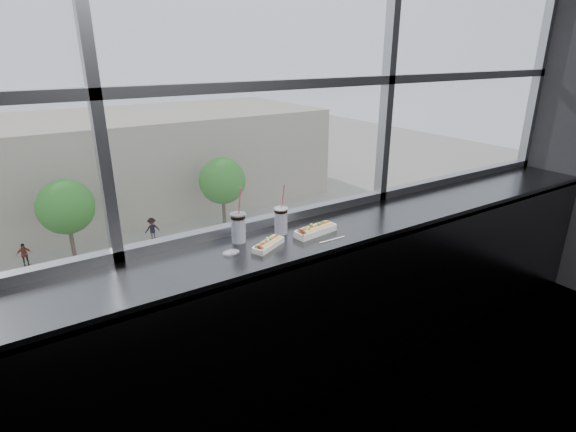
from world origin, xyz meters
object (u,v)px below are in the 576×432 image
hotdog_tray_right (315,230)px  tree_right (222,181)px  soda_cup_left (238,226)px  pedestrian_b (24,252)px  car_near_d (193,313)px  car_far_b (95,268)px  loose_straw (332,240)px  soda_cup_right (281,219)px  pedestrian_c (152,227)px  tree_center (66,207)px  car_far_c (264,226)px  wrapper (231,252)px  car_near_c (61,357)px  hotdog_tray_left (268,244)px

hotdog_tray_right → tree_right: size_ratio=0.05×
soda_cup_left → tree_right: soda_cup_left is taller
soda_cup_left → pedestrian_b: (-1.03, 29.00, -11.23)m
car_near_d → car_far_b: bearing=18.9°
loose_straw → tree_right: (12.27, 28.44, -8.32)m
soda_cup_right → pedestrian_c: size_ratio=0.16×
car_near_d → tree_right: bearing=-33.3°
tree_center → tree_right: (10.98, 0.00, 0.00)m
hotdog_tray_right → soda_cup_right: size_ratio=0.93×
soda_cup_right → loose_straw: bearing=-52.8°
soda_cup_left → car_near_d: soda_cup_left is taller
soda_cup_left → car_far_b: soda_cup_left is taller
car_far_c → tree_center: tree_center is taller
pedestrian_b → wrapper: bearing=-88.2°
soda_cup_left → car_far_c: (14.03, 24.15, -11.07)m
soda_cup_right → car_far_b: (2.06, 24.18, -11.19)m
pedestrian_b → pedestrian_c: size_ratio=0.91×
soda_cup_right → car_far_c: soda_cup_right is taller
soda_cup_left → car_near_c: soda_cup_left is taller
car_near_d → pedestrian_c: bearing=-10.1°
pedestrian_b → soda_cup_right: bearing=-87.4°
car_far_b → loose_straw: bearing=-177.5°
car_far_c → car_near_d: (-8.69, -8.00, -0.03)m
pedestrian_b → soda_cup_left: bearing=-88.0°
car_far_c → car_near_d: bearing=132.6°
car_far_c → tree_right: size_ratio=1.15×
soda_cup_left → tree_right: 32.03m
car_far_c → pedestrian_b: size_ratio=3.46×
tree_center → car_far_b: bearing=-82.0°
soda_cup_left → pedestrian_b: size_ratio=0.19×
wrapper → tree_right: size_ratio=0.02×
soda_cup_left → pedestrian_c: 31.62m
car_near_d → tree_center: size_ratio=1.11×
car_far_c → pedestrian_c: (-6.82, 4.55, -0.08)m
loose_straw → tree_right: bearing=67.8°
hotdog_tray_right → wrapper: 0.59m
wrapper → car_near_d: size_ratio=0.02×
loose_straw → wrapper: (-0.61, 0.16, 0.01)m
car_far_b → tree_center: size_ratio=1.02×
car_far_c → pedestrian_b: 15.82m
pedestrian_c → tree_right: size_ratio=0.36×
soda_cup_right → car_far_c: 29.93m
loose_straw → car_near_c: loose_straw is taller
hotdog_tray_left → car_near_c: bearing=66.8°
hotdog_tray_left → tree_center: size_ratio=0.04×
loose_straw → pedestrian_b: loose_straw is taller
hotdog_tray_right → car_far_c: (13.57, 24.31, -11.00)m
hotdog_tray_left → pedestrian_b: 31.25m
hotdog_tray_left → car_far_c: 30.11m
car_near_d → pedestrian_b: size_ratio=3.35×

